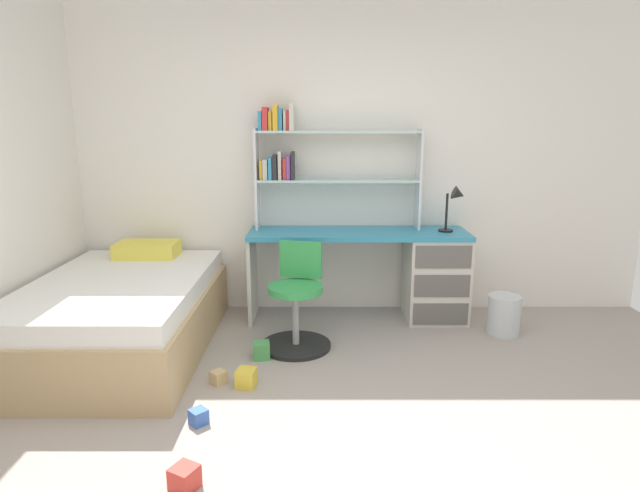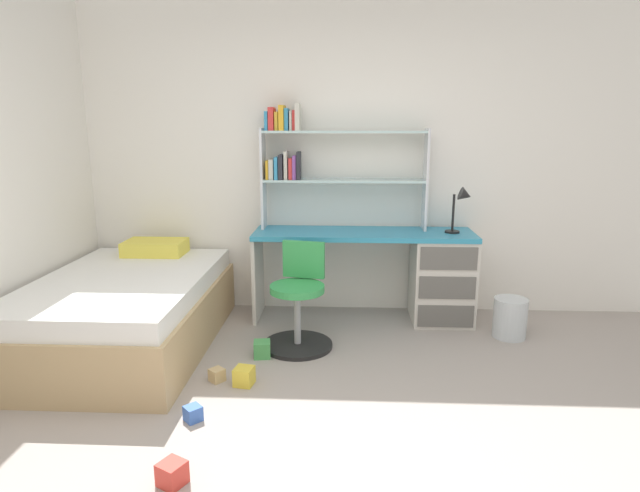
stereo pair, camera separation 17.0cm
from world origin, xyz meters
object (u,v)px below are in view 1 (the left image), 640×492
desk (416,270)px  bookshelf_hutch (313,156)px  desk_lamp (457,202)px  toy_block_blue_4 (200,417)px  waste_bin (505,315)px  toy_block_natural_0 (219,377)px  bed_platform (122,314)px  toy_block_red_1 (186,478)px  toy_block_yellow_2 (247,378)px  swivel_chair (298,308)px  toy_block_green_3 (262,350)px

desk → bookshelf_hutch: 1.29m
desk_lamp → toy_block_blue_4: (-1.78, -1.62, -0.97)m
waste_bin → toy_block_natural_0: 2.27m
bed_platform → toy_block_natural_0: 0.98m
desk_lamp → bed_platform: 2.73m
toy_block_red_1 → toy_block_yellow_2: size_ratio=0.96×
swivel_chair → bookshelf_hutch: bearing=81.9°
toy_block_natural_0 → toy_block_blue_4: bearing=-92.6°
desk → toy_block_red_1: bearing=-122.7°
desk → toy_block_green_3: size_ratio=15.56×
bookshelf_hutch → bed_platform: 1.94m
waste_bin → toy_block_blue_4: (-2.13, -1.31, -0.11)m
bookshelf_hutch → desk_lamp: bearing=-8.7°
desk → desk_lamp: desk_lamp is taller
bookshelf_hutch → toy_block_green_3: 1.66m
bed_platform → toy_block_natural_0: size_ratio=22.22×
toy_block_natural_0 → toy_block_red_1: size_ratio=0.76×
toy_block_natural_0 → toy_block_blue_4: toy_block_blue_4 is taller
toy_block_natural_0 → bookshelf_hutch: bearing=66.3°
swivel_chair → toy_block_yellow_2: bearing=-114.8°
toy_block_red_1 → toy_block_green_3: (0.20, 1.39, 0.00)m
toy_block_natural_0 → toy_block_green_3: (0.23, 0.38, 0.02)m
bookshelf_hutch → waste_bin: 2.01m
bookshelf_hutch → toy_block_yellow_2: bearing=-106.2°
bed_platform → toy_block_green_3: size_ratio=15.98×
toy_block_natural_0 → toy_block_red_1: 1.01m
bookshelf_hutch → toy_block_blue_4: bookshelf_hutch is taller
swivel_chair → waste_bin: swivel_chair is taller
toy_block_green_3 → bed_platform: bearing=171.8°
desk → swivel_chair: 1.15m
desk → toy_block_green_3: desk is taller
bed_platform → toy_block_natural_0: bed_platform is taller
bed_platform → desk_lamp: bearing=13.7°
desk → swivel_chair: (-0.97, -0.60, -0.12)m
toy_block_red_1 → toy_block_blue_4: 0.54m
bookshelf_hutch → toy_block_red_1: bearing=-103.1°
desk → bed_platform: (-2.25, -0.67, -0.15)m
bookshelf_hutch → desk_lamp: 1.24m
waste_bin → toy_block_natural_0: bearing=-158.2°
desk → desk_lamp: bearing=-7.7°
bookshelf_hutch → swivel_chair: 1.30m
waste_bin → swivel_chair: bearing=-171.4°
swivel_chair → waste_bin: 1.65m
desk_lamp → toy_block_blue_4: desk_lamp is taller
bed_platform → toy_block_blue_4: bed_platform is taller
desk_lamp → toy_block_yellow_2: desk_lamp is taller
swivel_chair → toy_block_red_1: size_ratio=6.95×
waste_bin → toy_block_blue_4: 2.50m
desk → bookshelf_hutch: bookshelf_hutch is taller
desk → toy_block_natural_0: 1.92m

